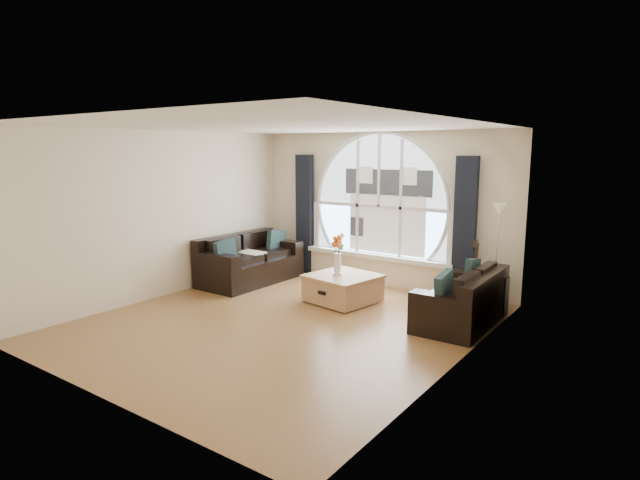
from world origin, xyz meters
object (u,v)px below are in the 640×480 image
Objects in this scene: sofa_right at (462,296)px; floor_lamp at (496,256)px; coffee_chest at (343,287)px; guitar at (476,273)px; vase_flowers at (338,251)px; potted_plant at (341,241)px; sofa_left at (250,260)px.

sofa_right is 1.13m from floor_lamp.
guitar is (1.79, 0.99, 0.29)m from coffee_chest.
sofa_right is 1.70× the size of coffee_chest.
guitar is at bearing 29.60° from vase_flowers.
potted_plant reaches higher than sofa_right.
vase_flowers is at bearing -128.77° from coffee_chest.
guitar is (1.86, 1.06, -0.30)m from vase_flowers.
coffee_chest is at bearing -55.61° from potted_plant.
sofa_right is at bearing -23.69° from potted_plant.
sofa_right reaches higher than coffee_chest.
vase_flowers reaches higher than coffee_chest.
sofa_right is 5.34× the size of potted_plant.
potted_plant is at bearing 167.25° from guitar.
vase_flowers is (2.01, -0.15, 0.43)m from sofa_left.
sofa_left is 1.98× the size of coffee_chest.
sofa_left is 1.72m from potted_plant.
sofa_left is at bearing -134.54° from potted_plant.
sofa_left is at bearing -173.17° from guitar.
potted_plant is at bearing 155.31° from sofa_right.
sofa_left is at bearing 178.68° from sofa_right.
sofa_left is 3.98m from sofa_right.
coffee_chest is at bearing 42.06° from vase_flowers.
floor_lamp is at bearing 29.11° from vase_flowers.
coffee_chest is at bearing -178.93° from sofa_right.
sofa_right is at bearing 11.25° from coffee_chest.
floor_lamp is at bearing 81.69° from sofa_right.
vase_flowers reaches higher than potted_plant.
sofa_left is at bearing -166.04° from floor_lamp.
vase_flowers is at bearing -58.85° from potted_plant.
vase_flowers is 2.16m from guitar.
guitar is at bearing 96.37° from sofa_right.
floor_lamp reaches higher than potted_plant.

